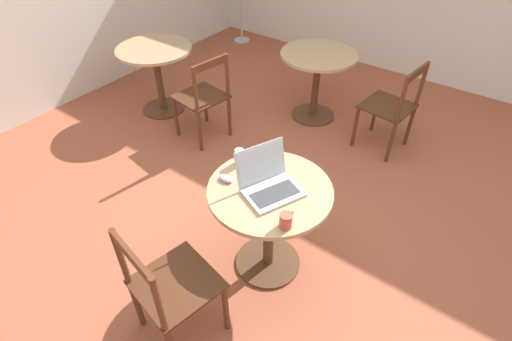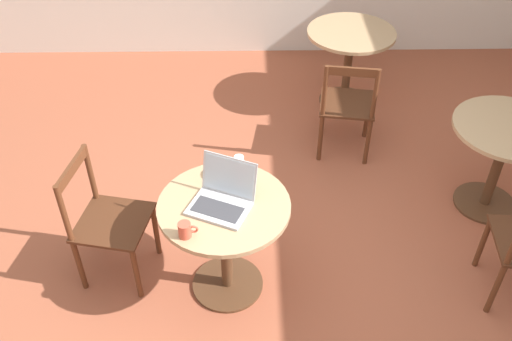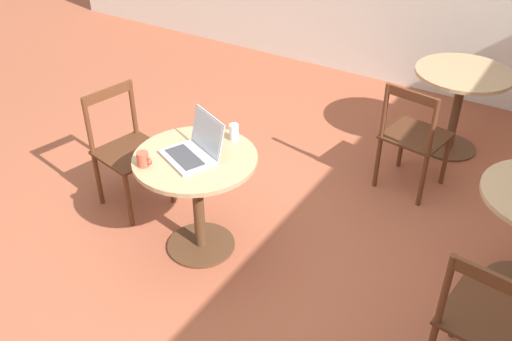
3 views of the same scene
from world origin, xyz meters
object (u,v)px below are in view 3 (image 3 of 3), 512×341
cafe_table_near (197,181)px  mug (143,159)px  chair_near_left (127,150)px  mouse (208,132)px  chair_far_front (413,138)px  chair_mid_front (486,323)px  laptop (194,149)px  drinking_glass (234,132)px  cafe_table_far (460,91)px

cafe_table_near → mug: 0.39m
chair_near_left → mouse: bearing=9.9°
chair_far_front → mouse: chair_far_front is taller
chair_mid_front → laptop: laptop is taller
chair_near_left → chair_far_front: (1.70, 1.28, 0.00)m
chair_near_left → drinking_glass: chair_near_left is taller
chair_far_front → mug: (-1.15, -1.68, 0.33)m
cafe_table_near → chair_far_front: chair_far_front is taller
cafe_table_far → drinking_glass: size_ratio=7.10×
laptop → mug: size_ratio=3.87×
cafe_table_far → mug: bearing=-117.4°
chair_far_front → laptop: bearing=-123.8°
laptop → mug: laptop is taller
cafe_table_near → drinking_glass: drinking_glass is taller
cafe_table_far → chair_near_left: (-1.82, -2.04, -0.10)m
mug → drinking_glass: size_ratio=1.00×
chair_mid_front → chair_far_front: (-0.91, 1.54, 0.00)m
cafe_table_near → chair_mid_front: (1.85, -0.11, -0.10)m
chair_far_front → drinking_glass: size_ratio=8.05×
cafe_table_far → chair_mid_front: size_ratio=0.88×
chair_mid_front → mouse: chair_mid_front is taller
cafe_table_far → mug: 2.76m
cafe_table_far → laptop: bearing=-116.1°
cafe_table_far → chair_near_left: chair_near_left is taller
mug → drinking_glass: drinking_glass is taller
cafe_table_far → chair_near_left: 2.74m
cafe_table_near → cafe_table_far: 2.44m
cafe_table_far → drinking_glass: 2.14m
chair_mid_front → drinking_glass: bearing=166.7°
cafe_table_near → laptop: 0.23m
drinking_glass → cafe_table_far: bearing=62.6°
laptop → mouse: 0.28m
mouse → mug: bearing=-101.3°
mug → chair_far_front: bearing=55.6°
chair_near_left → mouse: chair_near_left is taller
cafe_table_near → mug: mug is taller
cafe_table_far → mouse: size_ratio=7.84×
chair_mid_front → chair_far_front: same height
chair_near_left → mouse: size_ratio=8.89×
laptop → mouse: (-0.09, 0.27, -0.04)m
cafe_table_near → mouse: size_ratio=7.84×
cafe_table_far → chair_far_front: bearing=-98.8°
cafe_table_near → mug: bearing=-129.4°
mug → chair_near_left: bearing=144.2°
mouse → mug: (-0.10, -0.51, 0.03)m
cafe_table_far → laptop: size_ratio=1.83×
cafe_table_far → chair_near_left: bearing=-131.7°
chair_far_front → laptop: 1.75m
drinking_glass → chair_near_left: bearing=-169.9°
cafe_table_near → drinking_glass: 0.40m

